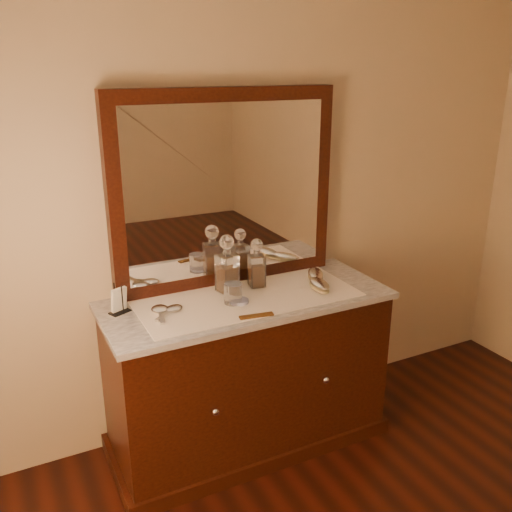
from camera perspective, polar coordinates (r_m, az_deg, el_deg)
name	(u,v)px	position (r m, az deg, el deg)	size (l,w,h in m)	color
dresser_cabinet	(248,374)	(2.96, -0.89, -12.12)	(1.40, 0.55, 0.82)	black
dresser_plinth	(248,433)	(3.17, -0.85, -17.84)	(1.46, 0.59, 0.08)	black
knob_left	(215,412)	(2.62, -4.22, -15.76)	(0.04, 0.04, 0.04)	silver
knob_right	(326,380)	(2.86, 7.23, -12.58)	(0.04, 0.04, 0.04)	silver
marble_top	(247,300)	(2.76, -0.93, -4.58)	(1.44, 0.59, 0.03)	white
mirror_frame	(226,189)	(2.82, -3.16, 6.89)	(1.20, 0.08, 1.00)	black
mirror_glass	(228,191)	(2.79, -2.88, 6.75)	(1.06, 0.01, 0.86)	white
lace_runner	(249,298)	(2.74, -0.75, -4.40)	(1.10, 0.45, 0.00)	white
pin_dish	(240,301)	(2.69, -1.68, -4.68)	(0.09, 0.09, 0.02)	white
comb	(256,316)	(2.55, 0.05, -6.20)	(0.16, 0.03, 0.01)	brown
napkin_rack	(119,301)	(2.65, -13.98, -4.56)	(0.11, 0.09, 0.14)	black
decanter_left	(227,270)	(2.78, -3.00, -1.44)	(0.11, 0.11, 0.30)	#904B14
decanter_right	(257,268)	(2.85, 0.08, -1.25)	(0.09, 0.09, 0.26)	#904B14
brush_near	(319,285)	(2.85, 6.55, -3.01)	(0.10, 0.19, 0.05)	#98875D
brush_far	(315,275)	(2.98, 6.17, -1.99)	(0.15, 0.19, 0.05)	#98875D
hand_mirror_outer	(160,310)	(2.63, -9.89, -5.57)	(0.10, 0.21, 0.02)	silver
hand_mirror_inner	(172,310)	(2.63, -8.66, -5.51)	(0.18, 0.16, 0.02)	silver
tumblers	(233,293)	(2.67, -2.39, -3.87)	(0.09, 0.09, 0.10)	white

